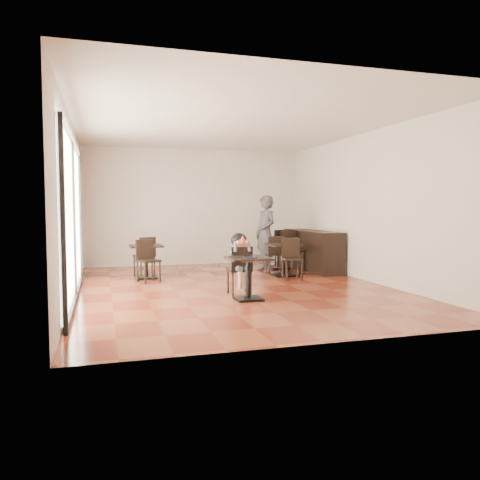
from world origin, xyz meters
name	(u,v)px	position (x,y,z in m)	size (l,w,h in m)	color
floor	(233,287)	(0.00, 0.00, 0.00)	(6.00, 8.00, 0.01)	brown
ceiling	(233,124)	(0.00, 0.00, 3.20)	(6.00, 8.00, 0.01)	silver
wall_back	(195,207)	(0.00, 4.00, 1.60)	(6.00, 0.01, 3.20)	beige
wall_front	(327,207)	(0.00, -4.00, 1.60)	(6.00, 0.01, 3.20)	beige
wall_left	(72,207)	(-3.00, 0.00, 1.60)	(0.01, 8.00, 3.20)	beige
wall_right	(368,207)	(3.00, 0.00, 1.60)	(0.01, 8.00, 3.20)	beige
storefront_window	(72,219)	(-2.97, -0.50, 1.40)	(0.04, 4.50, 2.60)	white
child_table	(248,279)	(-0.09, -1.27, 0.37)	(0.70, 0.70, 0.74)	black
child_chair	(239,270)	(-0.09, -0.72, 0.44)	(0.40, 0.40, 0.89)	black
child	(239,264)	(-0.09, -0.72, 0.56)	(0.40, 0.56, 1.12)	slate
plate	(250,257)	(-0.09, -1.37, 0.74)	(0.25, 0.25, 0.01)	black
pizza_slice	(242,242)	(-0.09, -0.91, 0.97)	(0.26, 0.20, 0.06)	tan
adult_patron	(265,233)	(1.43, 2.15, 0.94)	(0.69, 0.45, 1.89)	#3F3F44
cafe_table_mid	(283,260)	(1.52, 1.17, 0.37)	(0.71, 0.71, 0.75)	black
cafe_table_left	(146,262)	(-1.55, 1.71, 0.38)	(0.71, 0.71, 0.75)	black
cafe_table_back	(279,253)	(1.91, 2.45, 0.41)	(0.78, 0.78, 0.82)	black
chair_mid_a	(275,254)	(1.52, 1.72, 0.45)	(0.40, 0.40, 0.90)	black
chair_mid_b	(293,259)	(1.52, 0.62, 0.45)	(0.40, 0.40, 0.90)	black
chair_left_a	(144,256)	(-1.55, 2.26, 0.45)	(0.41, 0.41, 0.90)	black
chair_left_b	(149,261)	(-1.55, 1.16, 0.45)	(0.41, 0.41, 0.90)	black
chair_back_a	(277,248)	(2.08, 3.00, 0.50)	(0.45, 0.45, 0.99)	black
chair_back_b	(293,251)	(2.08, 1.90, 0.50)	(0.45, 0.45, 0.99)	black
service_counter	(312,250)	(2.65, 2.00, 0.50)	(0.60, 2.40, 1.00)	black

